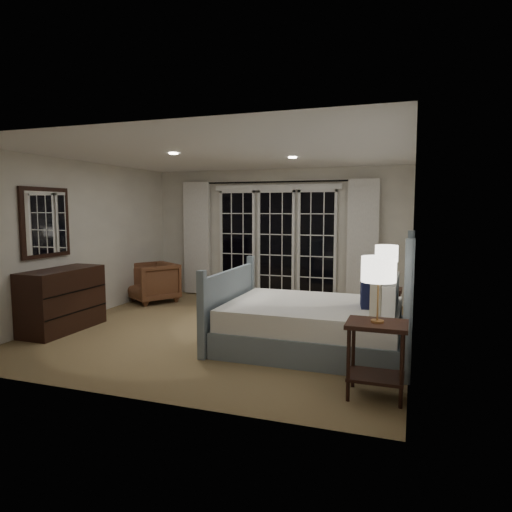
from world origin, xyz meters
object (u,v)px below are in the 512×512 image
(bed, at_px, (318,322))
(dresser, at_px, (62,300))
(lamp_right, at_px, (386,254))
(nightstand_left, at_px, (376,348))
(lamp_left, at_px, (379,270))
(nightstand_right, at_px, (385,302))
(armchair, at_px, (152,282))

(bed, distance_m, dresser, 3.66)
(dresser, bearing_deg, lamp_right, 20.12)
(nightstand_left, height_order, dresser, dresser)
(bed, height_order, lamp_left, bed)
(lamp_left, relative_size, dresser, 0.48)
(nightstand_left, distance_m, dresser, 4.54)
(bed, xyz_separation_m, lamp_right, (0.73, 1.26, 0.76))
(nightstand_left, height_order, lamp_right, lamp_right)
(lamp_right, height_order, dresser, lamp_right)
(nightstand_right, bearing_deg, lamp_right, 14.04)
(nightstand_left, bearing_deg, bed, 122.05)
(nightstand_left, distance_m, armchair, 5.33)
(nightstand_left, bearing_deg, lamp_left, -90.00)
(armchair, bearing_deg, dresser, -60.52)
(bed, relative_size, lamp_left, 3.82)
(bed, distance_m, nightstand_right, 1.46)
(armchair, xyz_separation_m, dresser, (-0.13, -2.18, 0.08))
(bed, relative_size, dresser, 1.84)
(bed, distance_m, lamp_left, 1.74)
(lamp_left, distance_m, dresser, 4.61)
(nightstand_left, relative_size, nightstand_right, 1.18)
(lamp_right, distance_m, armchair, 4.35)
(lamp_left, bearing_deg, dresser, 168.08)
(bed, distance_m, nightstand_left, 1.52)
(bed, xyz_separation_m, dresser, (-3.64, -0.34, 0.11))
(bed, bearing_deg, lamp_right, 59.78)
(nightstand_left, xyz_separation_m, armchair, (-4.32, 3.12, -0.10))
(bed, height_order, nightstand_right, bed)
(bed, relative_size, lamp_right, 3.71)
(lamp_left, distance_m, lamp_right, 2.54)
(nightstand_left, xyz_separation_m, dresser, (-4.45, 0.94, -0.03))
(nightstand_left, bearing_deg, dresser, 168.08)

